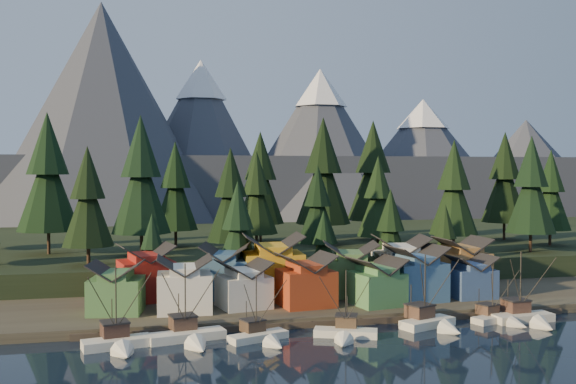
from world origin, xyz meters
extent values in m
plane|color=black|center=(0.00, 0.00, 0.00)|extent=(500.00, 500.00, 0.00)
cube|color=#322D25|center=(0.00, 40.00, 0.75)|extent=(400.00, 50.00, 1.50)
cube|color=black|center=(0.00, 90.00, 3.00)|extent=(420.00, 100.00, 6.00)
cube|color=#483E33|center=(0.00, 16.50, 0.50)|extent=(80.00, 4.00, 1.00)
cube|color=#474C5B|center=(0.00, 240.00, 15.00)|extent=(560.00, 160.00, 30.00)
cone|color=#474C5B|center=(-45.00, 180.00, 45.00)|extent=(100.00, 100.00, 90.00)
cone|color=#474C5B|center=(-5.00, 198.00, 36.00)|extent=(80.00, 80.00, 72.00)
cone|color=white|center=(-5.00, 198.00, 63.36)|extent=(22.40, 22.40, 17.28)
cone|color=#474C5B|center=(45.00, 186.00, 34.00)|extent=(84.00, 84.00, 68.00)
cone|color=white|center=(45.00, 186.00, 59.84)|extent=(23.52, 23.52, 16.32)
cone|color=#474C5B|center=(100.00, 202.00, 29.00)|extent=(92.00, 92.00, 58.00)
cone|color=white|center=(100.00, 202.00, 51.04)|extent=(25.76, 25.76, 13.92)
cone|color=#474C5B|center=(160.00, 210.00, 25.00)|extent=(88.00, 88.00, 50.00)
cube|color=white|center=(-33.22, 9.94, 0.39)|extent=(9.87, 5.36, 1.77)
cone|color=white|center=(-32.06, 4.94, 0.39)|extent=(3.96, 3.87, 3.33)
cube|color=black|center=(-33.22, 9.94, -0.28)|extent=(10.11, 5.47, 0.39)
cube|color=#422B23|center=(-33.61, 11.61, 2.11)|extent=(4.21, 4.04, 2.00)
cube|color=black|center=(-33.61, 11.61, 3.21)|extent=(4.48, 4.31, 0.22)
cylinder|color=black|center=(-33.35, 10.50, 6.21)|extent=(0.20, 0.20, 9.98)
cylinder|color=black|center=(-34.05, 13.50, 3.66)|extent=(0.16, 0.16, 4.88)
cube|color=white|center=(-23.57, 11.66, 0.38)|extent=(11.51, 5.55, 1.75)
cone|color=white|center=(-22.28, 5.72, 0.38)|extent=(4.01, 4.39, 3.28)
cube|color=black|center=(-23.57, 11.66, -0.27)|extent=(11.78, 5.66, 0.38)
cube|color=brown|center=(-23.99, 13.64, 2.08)|extent=(4.12, 3.95, 1.97)
cube|color=black|center=(-23.99, 13.64, 3.17)|extent=(4.38, 4.21, 0.22)
cylinder|color=black|center=(-23.71, 12.32, 6.13)|extent=(0.20, 0.20, 9.85)
cylinder|color=black|center=(-24.48, 15.88, 3.61)|extent=(0.15, 0.15, 4.82)
cube|color=silver|center=(-13.49, 9.36, 0.32)|extent=(9.26, 5.73, 1.48)
cone|color=silver|center=(-11.77, 4.82, 0.32)|extent=(3.67, 3.81, 2.77)
cube|color=black|center=(-13.49, 9.36, -0.23)|extent=(9.47, 5.85, 0.32)
cube|color=#433124|center=(-14.06, 10.87, 1.76)|extent=(3.75, 3.64, 1.66)
cube|color=black|center=(-14.06, 10.87, 2.68)|extent=(3.99, 3.88, 0.18)
cylinder|color=black|center=(-13.68, 9.87, 5.18)|extent=(0.17, 0.17, 8.32)
cylinder|color=black|center=(-14.71, 12.59, 3.05)|extent=(0.13, 0.13, 4.07)
cube|color=white|center=(-0.55, 8.55, 0.34)|extent=(9.69, 6.11, 1.54)
cone|color=white|center=(-2.43, 3.82, 0.34)|extent=(3.86, 4.01, 2.89)
cube|color=black|center=(-0.55, 8.55, -0.24)|extent=(9.92, 6.24, 0.34)
cube|color=#503D2A|center=(0.07, 10.13, 1.83)|extent=(3.94, 3.83, 1.74)
cube|color=black|center=(0.07, 10.13, 2.80)|extent=(4.19, 4.08, 0.19)
cylinder|color=black|center=(-0.34, 9.08, 5.40)|extent=(0.17, 0.17, 8.68)
cylinder|color=black|center=(0.78, 11.92, 3.18)|extent=(0.14, 0.14, 4.25)
cube|color=silver|center=(13.69, 11.16, 0.39)|extent=(9.81, 6.49, 1.79)
cone|color=silver|center=(15.54, 6.45, 0.39)|extent=(4.27, 4.15, 3.36)
cube|color=black|center=(13.69, 11.16, -0.28)|extent=(10.04, 6.62, 0.39)
cube|color=brown|center=(13.08, 12.73, 2.13)|extent=(4.56, 4.43, 2.01)
cube|color=black|center=(13.08, 12.73, 3.24)|extent=(4.85, 4.72, 0.22)
cylinder|color=black|center=(13.49, 11.68, 6.26)|extent=(0.20, 0.20, 10.07)
cylinder|color=black|center=(12.38, 14.51, 3.69)|extent=(0.16, 0.16, 4.92)
cube|color=beige|center=(25.93, 12.10, 0.31)|extent=(8.90, 5.35, 1.42)
cone|color=beige|center=(27.49, 7.71, 0.31)|extent=(3.48, 3.63, 2.66)
cube|color=black|center=(25.93, 12.10, -0.22)|extent=(9.11, 5.47, 0.31)
cube|color=brown|center=(25.41, 13.56, 1.68)|extent=(3.56, 3.45, 1.59)
cube|color=black|center=(25.41, 13.56, 2.57)|extent=(3.79, 3.68, 0.18)
cylinder|color=black|center=(25.76, 12.59, 4.96)|extent=(0.16, 0.16, 7.97)
cylinder|color=black|center=(24.82, 15.22, 2.92)|extent=(0.12, 0.12, 3.90)
cube|color=beige|center=(30.30, 11.10, 0.39)|extent=(10.24, 4.06, 1.79)
cone|color=beige|center=(30.69, 5.61, 0.39)|extent=(3.60, 3.65, 3.36)
cube|color=black|center=(30.30, 11.10, -0.28)|extent=(10.48, 4.13, 0.39)
cube|color=#52362B|center=(30.17, 12.93, 2.13)|extent=(3.82, 3.61, 2.02)
cube|color=black|center=(30.17, 12.93, 3.25)|extent=(4.06, 3.85, 0.22)
cylinder|color=black|center=(30.26, 11.71, 6.28)|extent=(0.20, 0.20, 10.09)
cylinder|color=black|center=(30.03, 15.00, 3.70)|extent=(0.16, 0.16, 4.93)
cube|color=#43743F|center=(-33.92, 25.20, 4.32)|extent=(9.28, 8.44, 5.65)
cube|color=#43743F|center=(-33.92, 25.20, 7.71)|extent=(5.61, 7.69, 1.15)
cube|color=white|center=(-23.12, 23.93, 4.62)|extent=(8.96, 8.04, 6.25)
cube|color=white|center=(-23.12, 23.93, 8.34)|extent=(5.07, 7.73, 1.22)
cube|color=silver|center=(-13.19, 25.01, 4.15)|extent=(9.30, 8.89, 5.30)
cube|color=silver|center=(-13.19, 25.01, 7.34)|extent=(5.77, 8.01, 1.12)
cube|color=#9A3418|center=(-2.69, 23.82, 4.55)|extent=(9.54, 8.65, 6.11)
cube|color=#9A3418|center=(-2.69, 23.82, 8.20)|extent=(5.65, 8.02, 1.22)
cube|color=#447E48|center=(9.33, 21.99, 4.28)|extent=(9.14, 9.14, 5.57)
cube|color=#447E48|center=(9.33, 21.99, 7.60)|extent=(5.67, 8.32, 1.10)
cube|color=#3A608A|center=(17.47, 24.07, 4.88)|extent=(9.99, 8.72, 6.75)
cube|color=#3A608A|center=(17.47, 24.07, 8.88)|extent=(5.87, 8.09, 1.29)
cube|color=#365080|center=(28.23, 24.30, 4.10)|extent=(7.87, 6.97, 5.19)
cube|color=#365080|center=(28.23, 24.30, 7.21)|extent=(4.47, 6.67, 1.06)
cube|color=maroon|center=(-29.19, 34.74, 5.01)|extent=(10.51, 9.74, 7.02)
cube|color=maroon|center=(-29.19, 34.74, 9.14)|extent=(6.51, 8.73, 1.27)
cube|color=#325578|center=(-15.14, 34.11, 4.97)|extent=(10.27, 9.88, 6.94)
cube|color=#325578|center=(-15.14, 34.11, 9.02)|extent=(6.51, 8.77, 1.20)
cube|color=gold|center=(-6.47, 33.53, 5.47)|extent=(11.12, 9.63, 7.95)
cube|color=gold|center=(-6.47, 33.53, 10.18)|extent=(6.35, 9.16, 1.49)
cube|color=#4B743F|center=(7.45, 30.48, 4.88)|extent=(11.01, 9.71, 6.76)
cube|color=#4B743F|center=(7.45, 30.48, 8.92)|extent=(6.76, 8.66, 1.35)
cube|color=silver|center=(17.68, 31.47, 5.28)|extent=(11.00, 10.11, 7.55)
cube|color=silver|center=(17.68, 31.47, 9.72)|extent=(6.66, 9.22, 1.37)
cube|color=olive|center=(30.48, 31.88, 5.10)|extent=(8.90, 8.35, 7.20)
cube|color=olive|center=(30.48, 31.88, 9.31)|extent=(4.92, 8.17, 1.25)
cylinder|color=#332319|center=(-50.00, 68.00, 8.75)|extent=(0.70, 0.70, 5.50)
cone|color=black|center=(-50.00, 68.00, 20.67)|extent=(13.45, 13.45, 18.95)
cone|color=black|center=(-50.00, 68.00, 30.45)|extent=(9.17, 9.17, 13.75)
cylinder|color=#332319|center=(-40.00, 48.00, 8.04)|extent=(0.70, 0.70, 4.08)
cone|color=black|center=(-40.00, 48.00, 16.89)|extent=(9.98, 9.98, 14.07)
cone|color=black|center=(-40.00, 48.00, 24.15)|extent=(6.81, 6.81, 10.21)
cylinder|color=#332319|center=(-30.00, 60.00, 8.67)|extent=(0.70, 0.70, 5.33)
cone|color=black|center=(-30.00, 60.00, 20.23)|extent=(13.04, 13.04, 18.37)
cone|color=black|center=(-30.00, 60.00, 29.71)|extent=(8.89, 8.89, 13.34)
cylinder|color=#332319|center=(-22.00, 75.00, 8.24)|extent=(0.70, 0.70, 4.47)
cone|color=black|center=(-22.00, 75.00, 17.92)|extent=(10.93, 10.93, 15.40)
cone|color=black|center=(-22.00, 75.00, 25.87)|extent=(7.45, 7.45, 11.18)
cylinder|color=#332319|center=(-12.00, 50.00, 8.04)|extent=(0.70, 0.70, 4.08)
cone|color=black|center=(-12.00, 50.00, 16.88)|extent=(9.97, 9.97, 14.05)
cone|color=black|center=(-12.00, 50.00, 24.13)|extent=(6.80, 6.80, 10.20)
cylinder|color=#332319|center=(-4.00, 65.00, 8.02)|extent=(0.70, 0.70, 4.05)
cone|color=black|center=(-4.00, 65.00, 16.80)|extent=(9.90, 9.90, 13.95)
cone|color=black|center=(-4.00, 65.00, 24.00)|extent=(6.75, 6.75, 10.12)
cylinder|color=#332319|center=(6.00, 48.00, 7.73)|extent=(0.70, 0.70, 3.45)
cone|color=black|center=(6.00, 48.00, 15.21)|extent=(8.44, 8.44, 11.90)
cone|color=black|center=(6.00, 48.00, 21.35)|extent=(5.76, 5.76, 8.63)
cylinder|color=#332319|center=(14.00, 72.00, 8.78)|extent=(0.70, 0.70, 5.56)
cone|color=black|center=(14.00, 72.00, 20.82)|extent=(13.59, 13.59, 19.14)
cone|color=black|center=(14.00, 72.00, 30.70)|extent=(9.26, 9.26, 13.89)
cylinder|color=#332319|center=(22.00, 55.00, 7.92)|extent=(0.70, 0.70, 3.83)
cone|color=black|center=(22.00, 55.00, 16.22)|extent=(9.37, 9.37, 13.20)
cone|color=black|center=(22.00, 55.00, 23.03)|extent=(6.39, 6.39, 9.58)
cylinder|color=#332319|center=(30.00, 80.00, 8.79)|extent=(0.70, 0.70, 5.58)
cone|color=black|center=(30.00, 80.00, 20.87)|extent=(13.63, 13.63, 19.20)
cone|color=black|center=(30.00, 80.00, 30.78)|extent=(9.29, 9.29, 13.94)
cylinder|color=#332319|center=(38.00, 50.00, 8.22)|extent=(0.70, 0.70, 4.44)
cone|color=black|center=(38.00, 50.00, 17.85)|extent=(10.86, 10.86, 15.30)
cone|color=black|center=(38.00, 50.00, 25.74)|extent=(7.40, 7.40, 11.10)
cylinder|color=#332319|center=(46.00, 66.00, 8.17)|extent=(0.70, 0.70, 4.35)
cone|color=black|center=(46.00, 66.00, 17.60)|extent=(10.63, 10.63, 14.98)
cone|color=black|center=(46.00, 66.00, 25.33)|extent=(7.25, 7.25, 10.87)
cylinder|color=#332319|center=(56.00, 48.00, 8.32)|extent=(0.70, 0.70, 4.63)
cone|color=black|center=(56.00, 48.00, 18.35)|extent=(11.32, 11.32, 15.95)
cone|color=black|center=(56.00, 48.00, 26.58)|extent=(7.72, 7.72, 11.58)
cylinder|color=#332319|center=(64.00, 72.00, 8.52)|extent=(0.70, 0.70, 5.04)
cone|color=black|center=(64.00, 72.00, 19.45)|extent=(12.33, 12.33, 17.37)
cone|color=black|center=(64.00, 72.00, 28.42)|extent=(8.41, 8.41, 12.61)
cylinder|color=#332319|center=(0.00, 82.00, 8.51)|extent=(0.70, 0.70, 5.01)
cone|color=black|center=(0.00, 82.00, 19.37)|extent=(12.26, 12.26, 17.27)
cone|color=black|center=(0.00, 82.00, 28.29)|extent=(8.36, 8.36, 12.54)
cylinder|color=#332319|center=(68.00, 58.00, 8.07)|extent=(0.70, 0.70, 4.14)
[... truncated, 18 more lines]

